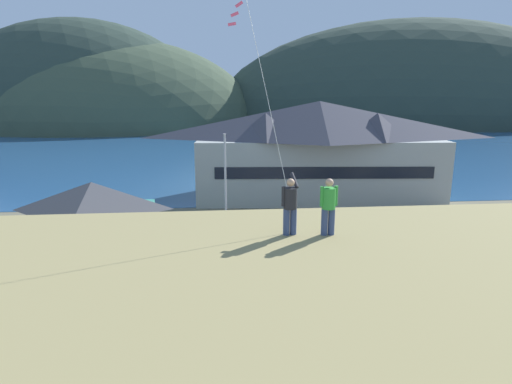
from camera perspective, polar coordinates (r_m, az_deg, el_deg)
ground_plane at (r=23.80m, az=4.76°, el=-13.39°), size 600.00×600.00×0.00m
parking_lot_pad at (r=28.27m, az=3.02°, el=-8.77°), size 40.00×20.00×0.10m
bay_water at (r=81.70m, az=-2.43°, el=5.87°), size 360.00×84.00×0.03m
far_hill_west_ridge at (r=142.34m, az=-22.15°, el=8.11°), size 83.18×57.26×63.08m
far_hill_east_peak at (r=141.64m, az=-18.36°, el=8.40°), size 90.23×68.27×53.27m
far_hill_center_saddle at (r=157.73m, az=20.82°, el=8.65°), size 141.67×69.29×67.64m
harbor_lodge at (r=43.19m, az=8.41°, el=5.90°), size 25.92×10.75×9.78m
storage_shed_near_lot at (r=26.80m, az=-20.83°, el=-4.42°), size 6.94×5.55×5.62m
wharf_dock at (r=54.23m, az=0.34°, el=2.39°), size 3.20×12.48×0.70m
moored_boat_wharfside at (r=50.85m, az=-3.05°, el=2.06°), size 2.59×6.35×2.16m
moored_boat_outer_mooring at (r=54.14m, az=3.77°, el=2.74°), size 2.41×5.72×2.16m
parked_car_mid_row_near at (r=30.05m, az=3.51°, el=-5.35°), size 4.21×2.08×1.82m
parked_car_back_row_right at (r=33.57m, az=27.89°, el=-4.91°), size 4.25×2.14×1.82m
parked_car_mid_row_far at (r=28.80m, az=-7.60°, el=-6.29°), size 4.32×2.29×1.82m
parked_car_front_row_silver at (r=26.79m, az=22.65°, el=-8.79°), size 4.22×2.09×1.82m
parked_car_front_row_end at (r=25.37m, az=12.23°, el=-9.27°), size 4.29×2.24×1.82m
parked_car_front_row_red at (r=23.73m, az=-8.73°, el=-10.75°), size 4.31×2.27×1.82m
parked_car_corner_spot at (r=30.72m, az=17.44°, el=-5.54°), size 4.20×2.06×1.82m
parking_light_pole at (r=32.09m, az=-4.15°, el=2.04°), size 0.24×0.78×7.53m
person_kite_flyer at (r=12.73m, az=4.61°, el=-1.66°), size 0.52×0.69×1.86m
person_companion at (r=12.85m, az=9.74°, el=-1.73°), size 0.55×0.40×1.74m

